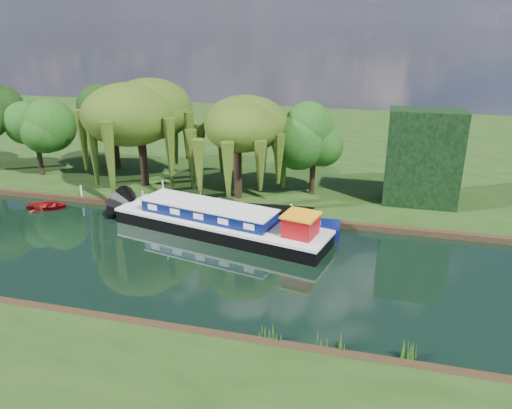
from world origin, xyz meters
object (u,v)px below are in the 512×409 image
(narrowboat, at_px, (250,221))
(dutch_barge, at_px, (221,223))
(red_dinghy, at_px, (48,208))
(white_cruiser, at_px, (321,236))

(narrowboat, bearing_deg, dutch_barge, -151.27)
(narrowboat, xyz_separation_m, red_dinghy, (-18.07, 0.07, -0.71))
(narrowboat, relative_size, white_cruiser, 5.67)
(white_cruiser, bearing_deg, narrowboat, 100.95)
(white_cruiser, bearing_deg, red_dinghy, 99.39)
(narrowboat, distance_m, red_dinghy, 18.09)
(dutch_barge, xyz_separation_m, white_cruiser, (7.40, 1.45, -0.89))
(dutch_barge, relative_size, red_dinghy, 5.24)
(dutch_barge, relative_size, narrowboat, 1.27)
(dutch_barge, distance_m, white_cruiser, 7.60)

